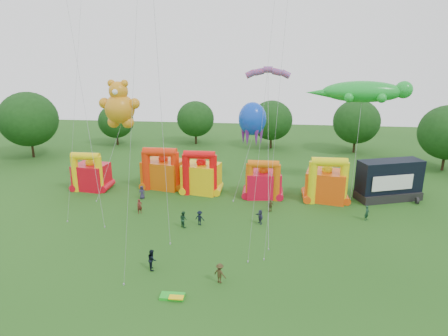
# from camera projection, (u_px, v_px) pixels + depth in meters

# --- Properties ---
(ground) EXTENTS (160.00, 160.00, 0.00)m
(ground) POSITION_uv_depth(u_px,v_px,m) (169.00, 314.00, 30.73)
(ground) COLOR #1D4B15
(ground) RESTS_ON ground
(tree_ring) EXTENTS (119.63, 121.69, 12.07)m
(tree_ring) POSITION_uv_depth(u_px,v_px,m) (152.00, 237.00, 29.58)
(tree_ring) COLOR #352314
(tree_ring) RESTS_ON ground
(bouncy_castle_0) EXTENTS (4.94, 4.17, 5.72)m
(bouncy_castle_0) POSITION_uv_depth(u_px,v_px,m) (91.00, 175.00, 57.08)
(bouncy_castle_0) COLOR red
(bouncy_castle_0) RESTS_ON ground
(bouncy_castle_1) EXTENTS (6.23, 5.42, 6.22)m
(bouncy_castle_1) POSITION_uv_depth(u_px,v_px,m) (163.00, 171.00, 57.96)
(bouncy_castle_1) COLOR #D1590B
(bouncy_castle_1) RESTS_ON ground
(bouncy_castle_2) EXTENTS (5.51, 4.78, 6.31)m
(bouncy_castle_2) POSITION_uv_depth(u_px,v_px,m) (201.00, 176.00, 55.85)
(bouncy_castle_2) COLOR yellow
(bouncy_castle_2) RESTS_ON ground
(bouncy_castle_3) EXTENTS (5.00, 4.21, 5.48)m
(bouncy_castle_3) POSITION_uv_depth(u_px,v_px,m) (263.00, 182.00, 54.19)
(bouncy_castle_3) COLOR red
(bouncy_castle_3) RESTS_ON ground
(bouncy_castle_4) EXTENTS (5.80, 5.02, 6.27)m
(bouncy_castle_4) POSITION_uv_depth(u_px,v_px,m) (326.00, 183.00, 52.84)
(bouncy_castle_4) COLOR #F04E0D
(bouncy_castle_4) RESTS_ON ground
(stage_trailer) EXTENTS (9.09, 5.80, 5.41)m
(stage_trailer) POSITION_uv_depth(u_px,v_px,m) (389.00, 180.00, 53.30)
(stage_trailer) COLOR black
(stage_trailer) RESTS_ON ground
(teddy_bear_kite) EXTENTS (5.69, 7.16, 15.65)m
(teddy_bear_kite) POSITION_uv_depth(u_px,v_px,m) (114.00, 137.00, 53.99)
(teddy_bear_kite) COLOR orange
(teddy_bear_kite) RESTS_ON ground
(gecko_kite) EXTENTS (14.20, 9.53, 15.43)m
(gecko_kite) POSITION_uv_depth(u_px,v_px,m) (359.00, 125.00, 53.94)
(gecko_kite) COLOR green
(gecko_kite) RESTS_ON ground
(octopus_kite) EXTENTS (4.08, 10.93, 12.15)m
(octopus_kite) POSITION_uv_depth(u_px,v_px,m) (247.00, 148.00, 57.12)
(octopus_kite) COLOR blue
(octopus_kite) RESTS_ON ground
(parafoil_kites) EXTENTS (28.85, 12.55, 31.03)m
(parafoil_kites) POSITION_uv_depth(u_px,v_px,m) (99.00, 94.00, 44.85)
(parafoil_kites) COLOR red
(parafoil_kites) RESTS_ON ground
(diamond_kites) EXTENTS (25.74, 18.34, 37.34)m
(diamond_kites) POSITION_uv_depth(u_px,v_px,m) (187.00, 89.00, 37.26)
(diamond_kites) COLOR #F0470B
(diamond_kites) RESTS_ON ground
(folded_kite_bundle) EXTENTS (2.02, 1.13, 0.31)m
(folded_kite_bundle) POSITION_uv_depth(u_px,v_px,m) (173.00, 296.00, 32.70)
(folded_kite_bundle) COLOR green
(folded_kite_bundle) RESTS_ON ground
(spectator_0) EXTENTS (0.92, 0.63, 1.82)m
(spectator_0) POSITION_uv_depth(u_px,v_px,m) (142.00, 192.00, 53.83)
(spectator_0) COLOR #2B2640
(spectator_0) RESTS_ON ground
(spectator_1) EXTENTS (0.80, 0.78, 1.86)m
(spectator_1) POSITION_uv_depth(u_px,v_px,m) (140.00, 206.00, 49.03)
(spectator_1) COLOR #5B1D1A
(spectator_1) RESTS_ON ground
(spectator_2) EXTENTS (1.17, 1.17, 1.91)m
(spectator_2) POSITION_uv_depth(u_px,v_px,m) (183.00, 219.00, 45.35)
(spectator_2) COLOR #193E25
(spectator_2) RESTS_ON ground
(spectator_3) EXTENTS (1.26, 0.94, 1.74)m
(spectator_3) POSITION_uv_depth(u_px,v_px,m) (200.00, 218.00, 45.87)
(spectator_3) COLOR black
(spectator_3) RESTS_ON ground
(spectator_4) EXTENTS (1.01, 0.80, 1.60)m
(spectator_4) POSITION_uv_depth(u_px,v_px,m) (270.00, 206.00, 49.58)
(spectator_4) COLOR #493C1D
(spectator_4) RESTS_ON ground
(spectator_5) EXTENTS (1.21, 1.64, 1.72)m
(spectator_5) POSITION_uv_depth(u_px,v_px,m) (260.00, 217.00, 46.21)
(spectator_5) COLOR #292B44
(spectator_5) RESTS_ON ground
(spectator_6) EXTENTS (0.88, 0.66, 1.63)m
(spectator_6) POSITION_uv_depth(u_px,v_px,m) (329.00, 196.00, 52.57)
(spectator_6) COLOR maroon
(spectator_6) RESTS_ON ground
(spectator_7) EXTENTS (0.76, 0.79, 1.82)m
(spectator_7) POSITION_uv_depth(u_px,v_px,m) (367.00, 213.00, 47.15)
(spectator_7) COLOR #163724
(spectator_7) RESTS_ON ground
(spectator_8) EXTENTS (1.04, 1.16, 1.98)m
(spectator_8) POSITION_uv_depth(u_px,v_px,m) (152.00, 259.00, 36.72)
(spectator_8) COLOR black
(spectator_8) RESTS_ON ground
(spectator_9) EXTENTS (1.37, 1.18, 1.84)m
(spectator_9) POSITION_uv_depth(u_px,v_px,m) (220.00, 273.00, 34.61)
(spectator_9) COLOR #382E16
(spectator_9) RESTS_ON ground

